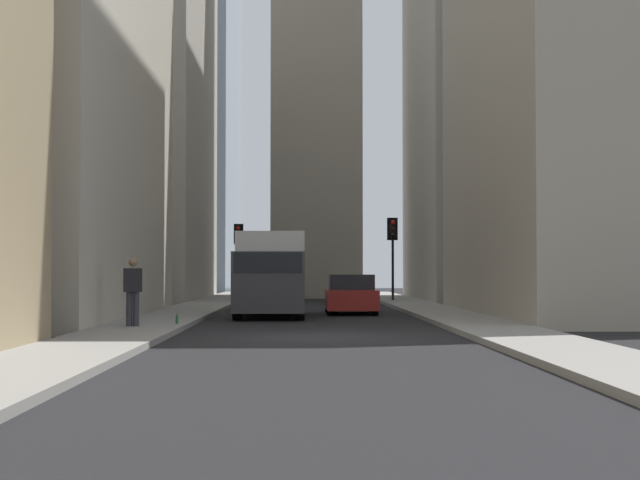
# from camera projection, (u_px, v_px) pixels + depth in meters

# --- Properties ---
(ground_plane) EXTENTS (135.00, 135.00, 0.00)m
(ground_plane) POSITION_uv_depth(u_px,v_px,m) (318.00, 337.00, 23.30)
(ground_plane) COLOR black
(sidewalk_right) EXTENTS (90.00, 2.20, 0.14)m
(sidewalk_right) POSITION_uv_depth(u_px,v_px,m) (124.00, 334.00, 23.21)
(sidewalk_right) COLOR gray
(sidewalk_right) RESTS_ON ground_plane
(sidewalk_left) EXTENTS (90.00, 2.20, 0.14)m
(sidewalk_left) POSITION_uv_depth(u_px,v_px,m) (510.00, 334.00, 23.38)
(sidewalk_left) COLOR gray
(sidewalk_left) RESTS_ON ground_plane
(building_right_far) EXTENTS (16.79, 10.50, 28.57)m
(building_right_far) POSITION_uv_depth(u_px,v_px,m) (111.00, 33.00, 53.58)
(building_right_far) COLOR #B7B2A5
(building_right_far) RESTS_ON ground_plane
(delivery_truck) EXTENTS (6.46, 2.25, 2.84)m
(delivery_truck) POSITION_uv_depth(u_px,v_px,m) (271.00, 273.00, 33.61)
(delivery_truck) COLOR silver
(delivery_truck) RESTS_ON ground_plane
(sedan_red) EXTENTS (4.30, 1.78, 1.42)m
(sedan_red) POSITION_uv_depth(u_px,v_px,m) (351.00, 295.00, 35.98)
(sedan_red) COLOR maroon
(sedan_red) RESTS_ON ground_plane
(traffic_light_midblock) EXTENTS (0.43, 0.52, 4.01)m
(traffic_light_midblock) POSITION_uv_depth(u_px,v_px,m) (393.00, 239.00, 48.53)
(traffic_light_midblock) COLOR black
(traffic_light_midblock) RESTS_ON sidewalk_left
(traffic_light_far_junction) EXTENTS (0.43, 0.52, 3.99)m
(traffic_light_far_junction) POSITION_uv_depth(u_px,v_px,m) (238.00, 243.00, 54.42)
(traffic_light_far_junction) COLOR black
(traffic_light_far_junction) RESTS_ON sidewalk_right
(pedestrian) EXTENTS (0.26, 0.44, 1.73)m
(pedestrian) POSITION_uv_depth(u_px,v_px,m) (133.00, 289.00, 25.39)
(pedestrian) COLOR #33333D
(pedestrian) RESTS_ON sidewalk_right
(discarded_bottle) EXTENTS (0.07, 0.07, 0.27)m
(discarded_bottle) POSITION_uv_depth(u_px,v_px,m) (177.00, 320.00, 26.47)
(discarded_bottle) COLOR #236033
(discarded_bottle) RESTS_ON sidewalk_right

